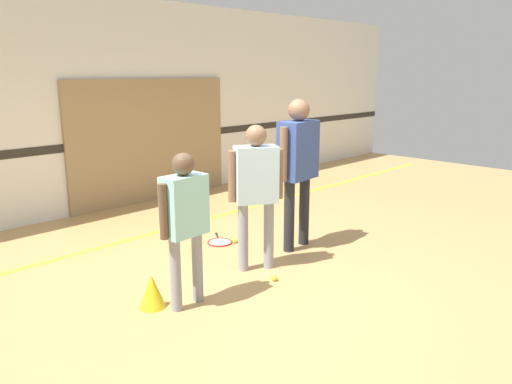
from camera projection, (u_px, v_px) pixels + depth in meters
name	position (u px, v px, depth m)	size (l,w,h in m)	color
ground_plane	(247.00, 273.00, 5.33)	(16.00, 16.00, 0.00)	tan
wall_back	(82.00, 107.00, 7.28)	(16.00, 0.07, 3.20)	silver
wall_panel	(152.00, 141.00, 8.17)	(2.97, 0.05, 1.99)	#9E7F56
floor_stripe	(149.00, 234.00, 6.59)	(14.40, 0.10, 0.01)	yellow
person_instructor	(256.00, 182.00, 5.23)	(0.52, 0.43, 1.57)	gray
person_student_left	(185.00, 214.00, 4.40)	(0.54, 0.24, 1.42)	gray
person_student_right	(298.00, 158.00, 5.86)	(0.68, 0.33, 1.79)	#232328
racket_spare_on_floor	(220.00, 242.00, 6.28)	(0.44, 0.52, 0.03)	red
tennis_ball_near_instructor	(274.00, 278.00, 5.13)	(0.07, 0.07, 0.07)	#CCE038
tennis_ball_by_spare_racket	(235.00, 240.00, 6.26)	(0.07, 0.07, 0.07)	#CCE038
training_cone	(152.00, 291.00, 4.53)	(0.24, 0.24, 0.32)	yellow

